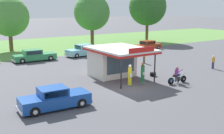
# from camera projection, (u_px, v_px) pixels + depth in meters

# --- Properties ---
(ground_plane) EXTENTS (300.00, 300.00, 0.00)m
(ground_plane) POSITION_uv_depth(u_px,v_px,m) (128.00, 89.00, 23.62)
(ground_plane) COLOR #4C4C51
(grass_verge_strip) EXTENTS (120.00, 24.00, 0.01)m
(grass_verge_strip) POSITION_uv_depth(u_px,v_px,m) (24.00, 47.00, 47.99)
(grass_verge_strip) COLOR #56843D
(grass_verge_strip) RESTS_ON ground
(service_station_kiosk) EXTENTS (4.69, 6.42, 3.44)m
(service_station_kiosk) POSITION_uv_depth(u_px,v_px,m) (114.00, 59.00, 27.44)
(service_station_kiosk) COLOR silver
(service_station_kiosk) RESTS_ON ground
(gas_pump_nearside) EXTENTS (0.44, 0.44, 1.90)m
(gas_pump_nearside) POSITION_uv_depth(u_px,v_px,m) (130.00, 76.00, 24.33)
(gas_pump_nearside) COLOR slate
(gas_pump_nearside) RESTS_ON ground
(gas_pump_offside) EXTENTS (0.44, 0.44, 1.91)m
(gas_pump_offside) POSITION_uv_depth(u_px,v_px,m) (143.00, 74.00, 25.13)
(gas_pump_offside) COLOR slate
(gas_pump_offside) RESTS_ON ground
(motorcycle_with_rider) EXTENTS (2.17, 0.70, 1.58)m
(motorcycle_with_rider) POSITION_uv_depth(u_px,v_px,m) (177.00, 76.00, 25.08)
(motorcycle_with_rider) COLOR black
(motorcycle_with_rider) RESTS_ON ground
(featured_classic_sedan) EXTENTS (5.03, 2.06, 1.50)m
(featured_classic_sedan) POSITION_uv_depth(u_px,v_px,m) (55.00, 99.00, 18.90)
(featured_classic_sedan) COLOR #19479E
(featured_classic_sedan) RESTS_ON ground
(parked_car_back_row_centre) EXTENTS (5.54, 1.96, 1.49)m
(parked_car_back_row_centre) POSITION_uv_depth(u_px,v_px,m) (34.00, 56.00, 35.50)
(parked_car_back_row_centre) COLOR #2D844C
(parked_car_back_row_centre) RESTS_ON ground
(parked_car_back_row_left) EXTENTS (5.48, 2.37, 1.50)m
(parked_car_back_row_left) POSITION_uv_depth(u_px,v_px,m) (147.00, 46.00, 44.66)
(parked_car_back_row_left) COLOR #993819
(parked_car_back_row_left) RESTS_ON ground
(parked_car_back_row_right) EXTENTS (5.16, 2.48, 1.62)m
(parked_car_back_row_right) POSITION_uv_depth(u_px,v_px,m) (83.00, 51.00, 39.34)
(parked_car_back_row_right) COLOR #7AC6D1
(parked_car_back_row_right) RESTS_ON ground
(bystander_admiring_sedan) EXTENTS (0.34, 0.34, 1.49)m
(bystander_admiring_sedan) POSITION_uv_depth(u_px,v_px,m) (213.00, 62.00, 31.10)
(bystander_admiring_sedan) COLOR #2D3351
(bystander_admiring_sedan) RESTS_ON ground
(bystander_leaning_by_kiosk) EXTENTS (0.34, 0.34, 1.56)m
(bystander_leaning_by_kiosk) POSITION_uv_depth(u_px,v_px,m) (144.00, 57.00, 34.13)
(bystander_leaning_by_kiosk) COLOR brown
(bystander_leaning_by_kiosk) RESTS_ON ground
(tree_oak_far_left) EXTENTS (6.14, 6.14, 8.40)m
(tree_oak_far_left) POSITION_uv_depth(u_px,v_px,m) (9.00, 17.00, 42.85)
(tree_oak_far_left) COLOR brown
(tree_oak_far_left) RESTS_ON ground
(tree_oak_far_right) EXTENTS (6.29, 6.29, 9.00)m
(tree_oak_far_right) POSITION_uv_depth(u_px,v_px,m) (92.00, 12.00, 48.46)
(tree_oak_far_right) COLOR brown
(tree_oak_far_right) RESTS_ON ground
(tree_oak_left) EXTENTS (7.39, 7.39, 10.53)m
(tree_oak_left) POSITION_uv_depth(u_px,v_px,m) (148.00, 7.00, 54.78)
(tree_oak_left) COLOR brown
(tree_oak_left) RESTS_ON ground
(spare_tire_stack) EXTENTS (0.60, 0.60, 0.36)m
(spare_tire_stack) POSITION_uv_depth(u_px,v_px,m) (153.00, 74.00, 27.87)
(spare_tire_stack) COLOR black
(spare_tire_stack) RESTS_ON ground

